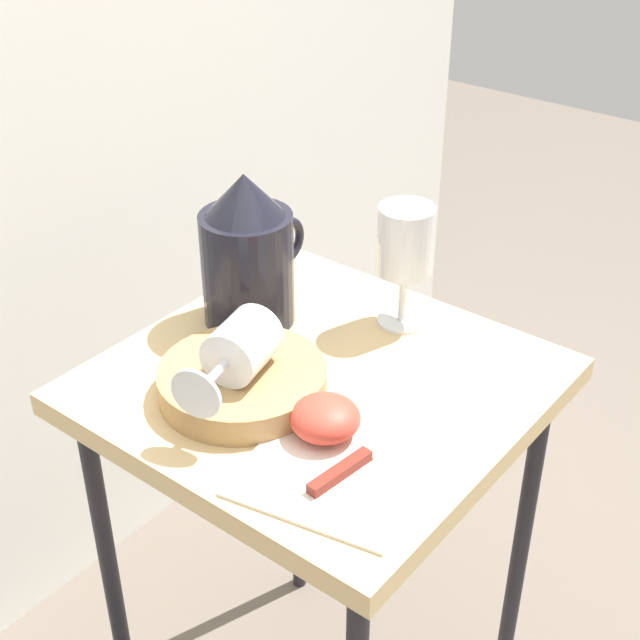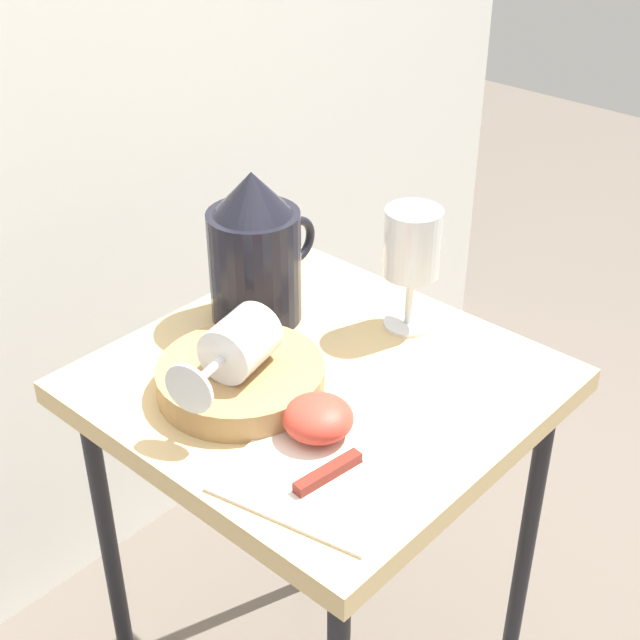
{
  "view_description": "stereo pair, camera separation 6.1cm",
  "coord_description": "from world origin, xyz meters",
  "px_view_note": "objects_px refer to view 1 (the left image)",
  "views": [
    {
      "loc": [
        -0.71,
        -0.56,
        1.32
      ],
      "look_at": [
        0.0,
        0.0,
        0.76
      ],
      "focal_mm": 51.37,
      "sensor_mm": 36.0,
      "label": 1
    },
    {
      "loc": [
        -0.67,
        -0.6,
        1.32
      ],
      "look_at": [
        0.0,
        0.0,
        0.76
      ],
      "focal_mm": 51.37,
      "sensor_mm": 36.0,
      "label": 2
    }
  ],
  "objects_px": {
    "wine_glass_tipped_near": "(240,348)",
    "knife": "(363,457)",
    "table": "(320,424)",
    "basket_tray": "(242,381)",
    "pitcher": "(248,263)",
    "wine_glass_upright": "(405,247)",
    "apple_half_left": "(325,418)"
  },
  "relations": [
    {
      "from": "basket_tray",
      "to": "apple_half_left",
      "type": "bearing_deg",
      "value": -91.05
    },
    {
      "from": "table",
      "to": "wine_glass_tipped_near",
      "type": "bearing_deg",
      "value": 153.71
    },
    {
      "from": "pitcher",
      "to": "knife",
      "type": "xyz_separation_m",
      "value": [
        -0.14,
        -0.29,
        -0.07
      ]
    },
    {
      "from": "pitcher",
      "to": "apple_half_left",
      "type": "relative_size",
      "value": 2.64
    },
    {
      "from": "table",
      "to": "basket_tray",
      "type": "height_order",
      "value": "basket_tray"
    },
    {
      "from": "wine_glass_upright",
      "to": "table",
      "type": "bearing_deg",
      "value": 176.96
    },
    {
      "from": "wine_glass_tipped_near",
      "to": "table",
      "type": "bearing_deg",
      "value": -26.29
    },
    {
      "from": "basket_tray",
      "to": "apple_half_left",
      "type": "distance_m",
      "value": 0.12
    },
    {
      "from": "wine_glass_tipped_near",
      "to": "basket_tray",
      "type": "bearing_deg",
      "value": 38.49
    },
    {
      "from": "wine_glass_tipped_near",
      "to": "apple_half_left",
      "type": "relative_size",
      "value": 1.95
    },
    {
      "from": "table",
      "to": "knife",
      "type": "distance_m",
      "value": 0.19
    },
    {
      "from": "table",
      "to": "pitcher",
      "type": "relative_size",
      "value": 3.28
    },
    {
      "from": "table",
      "to": "pitcher",
      "type": "xyz_separation_m",
      "value": [
        0.05,
        0.16,
        0.16
      ]
    },
    {
      "from": "apple_half_left",
      "to": "basket_tray",
      "type": "bearing_deg",
      "value": 88.95
    },
    {
      "from": "table",
      "to": "wine_glass_tipped_near",
      "type": "distance_m",
      "value": 0.18
    },
    {
      "from": "wine_glass_upright",
      "to": "apple_half_left",
      "type": "height_order",
      "value": "wine_glass_upright"
    },
    {
      "from": "basket_tray",
      "to": "wine_glass_upright",
      "type": "height_order",
      "value": "wine_glass_upright"
    },
    {
      "from": "pitcher",
      "to": "wine_glass_upright",
      "type": "height_order",
      "value": "pitcher"
    },
    {
      "from": "basket_tray",
      "to": "wine_glass_upright",
      "type": "distance_m",
      "value": 0.27
    },
    {
      "from": "basket_tray",
      "to": "apple_half_left",
      "type": "relative_size",
      "value": 2.53
    },
    {
      "from": "table",
      "to": "basket_tray",
      "type": "relative_size",
      "value": 3.43
    },
    {
      "from": "knife",
      "to": "pitcher",
      "type": "bearing_deg",
      "value": 63.46
    },
    {
      "from": "wine_glass_upright",
      "to": "wine_glass_tipped_near",
      "type": "height_order",
      "value": "wine_glass_upright"
    },
    {
      "from": "knife",
      "to": "wine_glass_upright",
      "type": "bearing_deg",
      "value": 25.83
    },
    {
      "from": "table",
      "to": "wine_glass_upright",
      "type": "xyz_separation_m",
      "value": [
        0.16,
        -0.01,
        0.19
      ]
    },
    {
      "from": "pitcher",
      "to": "wine_glass_tipped_near",
      "type": "relative_size",
      "value": 1.36
    },
    {
      "from": "pitcher",
      "to": "wine_glass_tipped_near",
      "type": "height_order",
      "value": "pitcher"
    },
    {
      "from": "apple_half_left",
      "to": "wine_glass_upright",
      "type": "bearing_deg",
      "value": 14.95
    },
    {
      "from": "table",
      "to": "wine_glass_tipped_near",
      "type": "xyz_separation_m",
      "value": [
        -0.09,
        0.04,
        0.14
      ]
    },
    {
      "from": "pitcher",
      "to": "apple_half_left",
      "type": "bearing_deg",
      "value": -120.14
    },
    {
      "from": "wine_glass_tipped_near",
      "to": "knife",
      "type": "distance_m",
      "value": 0.19
    },
    {
      "from": "table",
      "to": "apple_half_left",
      "type": "bearing_deg",
      "value": -138.98
    }
  ]
}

